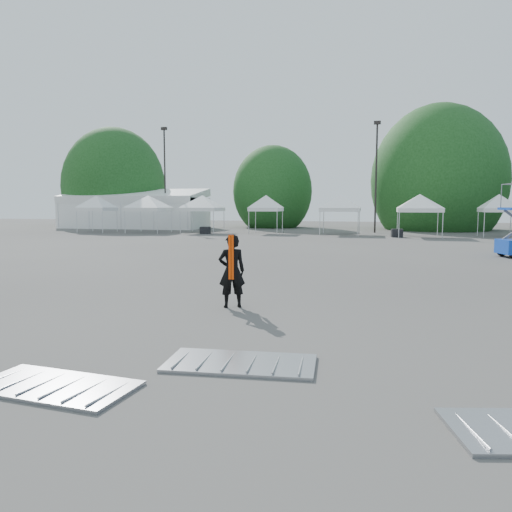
# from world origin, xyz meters

# --- Properties ---
(ground) EXTENTS (120.00, 120.00, 0.00)m
(ground) POSITION_xyz_m (0.00, 0.00, 0.00)
(ground) COLOR #474442
(ground) RESTS_ON ground
(marquee) EXTENTS (15.00, 6.25, 4.23)m
(marquee) POSITION_xyz_m (-22.00, 35.00, 1.97)
(marquee) COLOR white
(marquee) RESTS_ON ground
(light_pole_west) EXTENTS (0.60, 0.25, 10.30)m
(light_pole_west) POSITION_xyz_m (-18.00, 34.00, 5.77)
(light_pole_west) COLOR black
(light_pole_west) RESTS_ON ground
(light_pole_east) EXTENTS (0.60, 0.25, 9.80)m
(light_pole_east) POSITION_xyz_m (3.00, 32.00, 5.52)
(light_pole_east) COLOR black
(light_pole_east) RESTS_ON ground
(tree_far_w) EXTENTS (4.80, 4.80, 7.30)m
(tree_far_w) POSITION_xyz_m (-26.00, 38.00, 4.54)
(tree_far_w) COLOR #382314
(tree_far_w) RESTS_ON ground
(tree_mid_w) EXTENTS (4.16, 4.16, 6.33)m
(tree_mid_w) POSITION_xyz_m (-8.00, 40.00, 3.93)
(tree_mid_w) COLOR #382314
(tree_mid_w) RESTS_ON ground
(tree_mid_e) EXTENTS (5.12, 5.12, 7.79)m
(tree_mid_e) POSITION_xyz_m (9.00, 39.00, 4.84)
(tree_mid_e) COLOR #382314
(tree_mid_e) RESTS_ON ground
(tent_a) EXTENTS (3.88, 3.88, 3.88)m
(tent_a) POSITION_xyz_m (-21.67, 27.06, 3.06)
(tent_a) COLOR silver
(tent_a) RESTS_ON ground
(tent_b) EXTENTS (4.62, 4.62, 3.88)m
(tent_b) POSITION_xyz_m (-16.80, 27.54, 3.06)
(tent_b) COLOR silver
(tent_b) RESTS_ON ground
(tent_c) EXTENTS (4.60, 4.60, 3.88)m
(tent_c) POSITION_xyz_m (-12.00, 28.44, 3.06)
(tent_c) COLOR silver
(tent_c) RESTS_ON ground
(tent_d) EXTENTS (3.79, 3.79, 3.88)m
(tent_d) POSITION_xyz_m (-6.31, 28.99, 3.06)
(tent_d) COLOR silver
(tent_d) RESTS_ON ground
(tent_e) EXTENTS (4.65, 4.65, 3.88)m
(tent_e) POSITION_xyz_m (0.15, 28.79, 3.06)
(tent_e) COLOR silver
(tent_e) RESTS_ON ground
(tent_f) EXTENTS (4.72, 4.72, 3.88)m
(tent_f) POSITION_xyz_m (6.37, 27.16, 3.06)
(tent_f) COLOR silver
(tent_f) RESTS_ON ground
(tent_g) EXTENTS (3.74, 3.74, 3.88)m
(tent_g) POSITION_xyz_m (12.39, 28.67, 3.06)
(tent_g) COLOR silver
(tent_g) RESTS_ON ground
(man) EXTENTS (0.79, 0.67, 1.83)m
(man) POSITION_xyz_m (-0.36, -2.03, 0.92)
(man) COLOR black
(man) RESTS_ON ground
(barrier_left) EXTENTS (2.37, 1.36, 0.07)m
(barrier_left) POSITION_xyz_m (-1.23, -7.92, 0.04)
(barrier_left) COLOR #96989D
(barrier_left) RESTS_ON ground
(barrier_mid) EXTENTS (2.47, 1.37, 0.08)m
(barrier_mid) POSITION_xyz_m (1.04, -6.32, 0.04)
(barrier_mid) COLOR #96989D
(barrier_mid) RESTS_ON ground
(crate_west) EXTENTS (0.80, 0.63, 0.62)m
(crate_west) POSITION_xyz_m (-11.13, 26.63, 0.31)
(crate_west) COLOR black
(crate_west) RESTS_ON ground
(crate_mid) EXTENTS (0.91, 0.76, 0.65)m
(crate_mid) POSITION_xyz_m (4.69, 26.19, 0.32)
(crate_mid) COLOR black
(crate_mid) RESTS_ON ground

